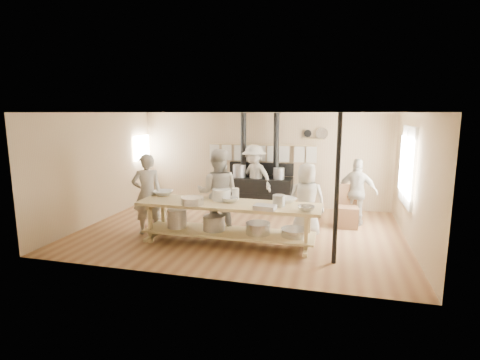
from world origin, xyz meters
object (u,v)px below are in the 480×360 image
object	(u,v)px
prep_table	(228,219)
stove	(259,189)
chair	(347,215)
cook_center	(306,200)
cook_left	(218,193)
cook_far_left	(147,194)
roasting_pan	(265,207)
cook_right	(357,192)
cook_by_window	(254,177)

from	to	relation	value
prep_table	stove	bearing A→B (deg)	89.96
chair	cook_center	bearing A→B (deg)	-138.39
cook_left	cook_far_left	bearing A→B (deg)	-0.20
prep_table	cook_left	size ratio (longest dim) A/B	1.94
roasting_pan	cook_far_left	bearing A→B (deg)	167.43
cook_right	cook_by_window	bearing A→B (deg)	-7.25
stove	prep_table	world-z (taller)	stove
cook_far_left	cook_center	bearing A→B (deg)	154.98
cook_far_left	cook_left	size ratio (longest dim) A/B	0.94
cook_far_left	cook_by_window	world-z (taller)	cook_by_window
stove	cook_right	world-z (taller)	stove
stove	cook_center	distance (m)	2.59
cook_by_window	prep_table	bearing A→B (deg)	-62.52
cook_center	chair	distance (m)	1.35
cook_left	chair	world-z (taller)	cook_left
prep_table	cook_by_window	size ratio (longest dim) A/B	2.05
cook_far_left	cook_center	distance (m)	3.41
cook_center	cook_by_window	bearing A→B (deg)	-61.48
chair	cook_far_left	bearing A→B (deg)	-164.67
chair	roasting_pan	world-z (taller)	chair
cook_far_left	roasting_pan	world-z (taller)	cook_far_left
prep_table	cook_left	xyz separation A→B (m)	(-0.36, 0.48, 0.41)
cook_center	chair	bearing A→B (deg)	-143.73
cook_right	roasting_pan	bearing A→B (deg)	64.04
prep_table	chair	xyz separation A→B (m)	(2.32, 1.79, -0.23)
cook_far_left	prep_table	bearing A→B (deg)	136.32
cook_far_left	chair	size ratio (longest dim) A/B	1.79
stove	cook_by_window	xyz separation A→B (m)	(-0.10, -0.17, 0.36)
cook_right	roasting_pan	xyz separation A→B (m)	(-1.72, -2.35, 0.11)
prep_table	cook_far_left	xyz separation A→B (m)	(-1.89, 0.27, 0.35)
prep_table	cook_by_window	xyz separation A→B (m)	(-0.10, 2.85, 0.36)
chair	prep_table	bearing A→B (deg)	-146.87
stove	cook_by_window	bearing A→B (deg)	-120.23
cook_left	cook_right	xyz separation A→B (m)	(2.89, 1.54, -0.15)
cook_by_window	chair	world-z (taller)	cook_by_window
cook_far_left	cook_by_window	bearing A→B (deg)	-160.37
stove	cook_far_left	world-z (taller)	stove
cook_center	cook_far_left	bearing A→B (deg)	0.64
cook_right	prep_table	bearing A→B (deg)	48.96
cook_center	cook_by_window	world-z (taller)	cook_by_window
stove	cook_center	size ratio (longest dim) A/B	1.65
cook_right	roasting_pan	size ratio (longest dim) A/B	4.01
cook_by_window	cook_far_left	bearing A→B (deg)	-99.27
prep_table	cook_center	bearing A→B (deg)	31.48
cook_left	roasting_pan	distance (m)	1.42
stove	cook_left	distance (m)	2.60
cook_far_left	cook_center	xyz separation A→B (m)	(3.35, 0.62, -0.09)
stove	cook_far_left	bearing A→B (deg)	-124.57
cook_far_left	cook_right	size ratio (longest dim) A/B	1.11
cook_center	roasting_pan	world-z (taller)	cook_center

